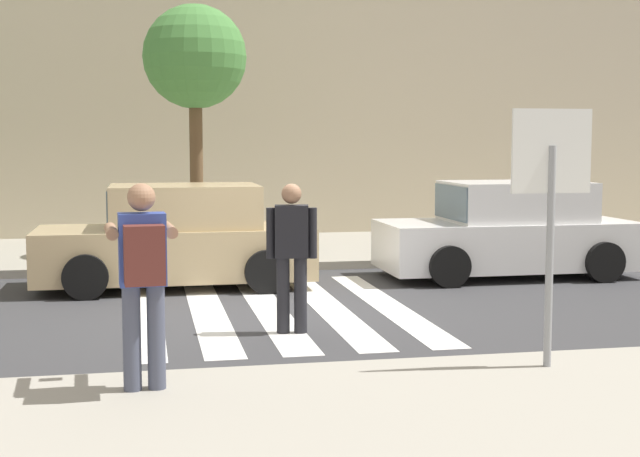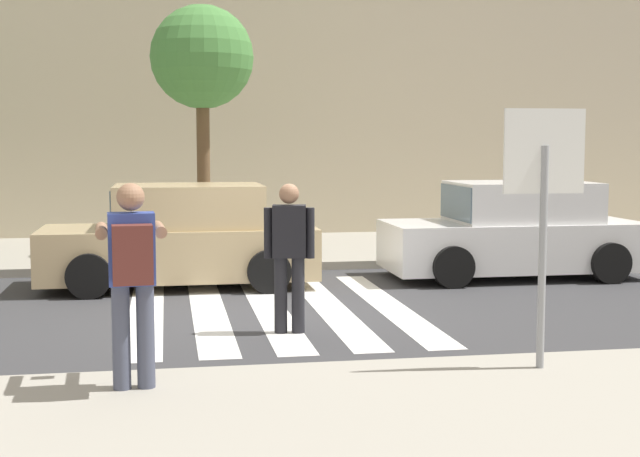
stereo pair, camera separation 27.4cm
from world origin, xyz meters
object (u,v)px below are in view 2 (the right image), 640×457
(pedestrian_crossing, at_px, (289,249))
(parked_car_white, at_px, (514,233))
(parked_car_tan, at_px, (182,239))
(photographer_with_backpack, at_px, (132,267))
(street_tree_center, at_px, (202,60))
(stop_sign, at_px, (544,181))

(pedestrian_crossing, xyz_separation_m, parked_car_white, (4.17, 3.55, -0.25))
(parked_car_tan, height_order, parked_car_white, same)
(parked_car_tan, bearing_deg, photographer_with_backpack, -94.74)
(street_tree_center, bearing_deg, pedestrian_crossing, -83.71)
(pedestrian_crossing, height_order, street_tree_center, street_tree_center)
(parked_car_white, bearing_deg, street_tree_center, 149.97)
(parked_car_white, relative_size, street_tree_center, 0.91)
(photographer_with_backpack, relative_size, parked_car_tan, 0.42)
(parked_car_tan, xyz_separation_m, street_tree_center, (0.46, 2.81, 2.94))
(stop_sign, bearing_deg, street_tree_center, 106.82)
(parked_car_tan, distance_m, parked_car_white, 5.32)
(parked_car_white, xyz_separation_m, street_tree_center, (-4.87, 2.81, 2.94))
(stop_sign, distance_m, street_tree_center, 9.42)
(photographer_with_backpack, bearing_deg, parked_car_tan, 85.26)
(photographer_with_backpack, height_order, parked_car_tan, photographer_with_backpack)
(stop_sign, xyz_separation_m, pedestrian_crossing, (-1.97, 2.48, -0.88))
(stop_sign, relative_size, street_tree_center, 0.52)
(stop_sign, bearing_deg, parked_car_white, 70.00)
(photographer_with_backpack, distance_m, parked_car_white, 8.48)
(photographer_with_backpack, distance_m, pedestrian_crossing, 3.08)
(photographer_with_backpack, xyz_separation_m, parked_car_white, (5.83, 6.13, -0.44))
(parked_car_white, height_order, street_tree_center, street_tree_center)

